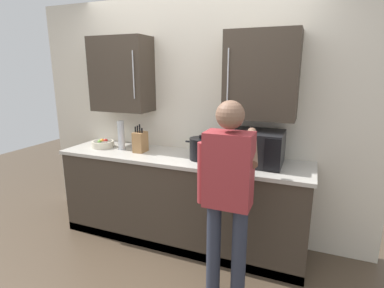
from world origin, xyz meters
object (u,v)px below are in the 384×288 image
(fruit_bowl, at_px, (103,143))
(person_figure, at_px, (228,188))
(stock_pot, at_px, (201,149))
(thermos_flask, at_px, (121,135))
(knife_block, at_px, (140,142))
(microwave_oven, at_px, (253,147))

(fruit_bowl, xyz_separation_m, person_figure, (1.62, -0.65, -0.03))
(stock_pot, height_order, thermos_flask, thermos_flask)
(person_figure, bearing_deg, knife_block, 150.18)
(microwave_oven, relative_size, thermos_flask, 2.40)
(knife_block, relative_size, thermos_flask, 0.96)
(microwave_oven, height_order, person_figure, person_figure)
(fruit_bowl, bearing_deg, stock_pot, -1.19)
(knife_block, bearing_deg, microwave_oven, 1.81)
(microwave_oven, relative_size, knife_block, 2.50)
(microwave_oven, distance_m, fruit_bowl, 1.66)
(stock_pot, xyz_separation_m, thermos_flask, (-0.93, 0.03, 0.05))
(stock_pot, distance_m, person_figure, 0.77)
(stock_pot, distance_m, fruit_bowl, 1.18)
(thermos_flask, bearing_deg, knife_block, -2.37)
(microwave_oven, bearing_deg, thermos_flask, -178.91)
(microwave_oven, height_order, thermos_flask, thermos_flask)
(thermos_flask, xyz_separation_m, person_figure, (1.37, -0.66, -0.15))
(knife_block, xyz_separation_m, person_figure, (1.13, -0.65, -0.10))
(thermos_flask, bearing_deg, stock_pot, -1.69)
(stock_pot, height_order, person_figure, person_figure)
(microwave_oven, distance_m, stock_pot, 0.49)
(knife_block, bearing_deg, person_figure, -29.82)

